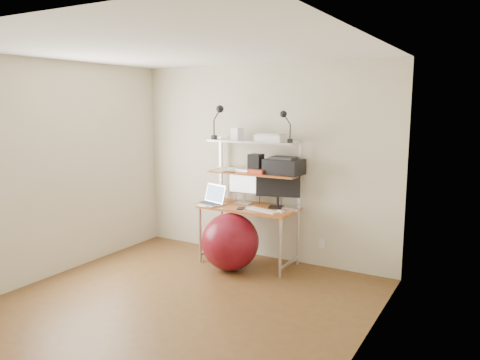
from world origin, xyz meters
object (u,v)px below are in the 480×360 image
object	(u,v)px
monitor_silver	(244,183)
exercise_ball	(230,242)
laptop	(212,200)
monitor_black	(278,186)
printer	(284,166)

from	to	relation	value
monitor_silver	exercise_ball	distance (m)	0.79
laptop	exercise_ball	xyz separation A→B (m)	(0.38, -0.20, -0.44)
exercise_ball	laptop	bearing A→B (deg)	152.77
monitor_black	exercise_ball	xyz separation A→B (m)	(-0.43, -0.42, -0.67)
monitor_black	exercise_ball	distance (m)	0.90
printer	exercise_ball	xyz separation A→B (m)	(-0.48, -0.48, -0.90)
monitor_black	exercise_ball	bearing A→B (deg)	-151.46
laptop	exercise_ball	distance (m)	0.62
exercise_ball	monitor_silver	bearing A→B (deg)	96.62
monitor_black	exercise_ball	world-z (taller)	monitor_black
laptop	monitor_black	bearing A→B (deg)	32.67
monitor_black	laptop	world-z (taller)	monitor_black
monitor_silver	monitor_black	distance (m)	0.48
monitor_black	printer	distance (m)	0.25
monitor_silver	exercise_ball	size ratio (longest dim) A/B	0.70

